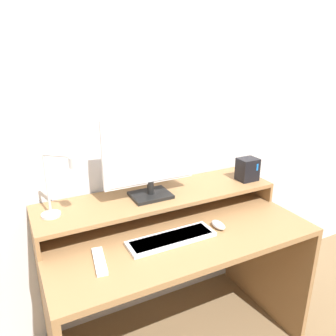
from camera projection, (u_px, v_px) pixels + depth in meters
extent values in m
cube|color=silver|center=(143.00, 121.00, 1.87)|extent=(6.00, 0.05, 2.50)
cube|color=olive|center=(175.00, 230.00, 1.70)|extent=(1.35, 0.72, 0.03)
cube|color=olive|center=(52.00, 333.00, 1.55)|extent=(0.03, 0.72, 0.73)
cube|color=olive|center=(264.00, 258.00, 2.11)|extent=(0.03, 0.72, 0.73)
cube|color=olive|center=(34.00, 233.00, 1.56)|extent=(0.02, 0.35, 0.10)
cube|color=olive|center=(252.00, 185.00, 2.12)|extent=(0.02, 0.35, 0.10)
cube|color=olive|center=(160.00, 196.00, 1.82)|extent=(1.35, 0.35, 0.02)
cube|color=black|center=(151.00, 195.00, 1.78)|extent=(0.21, 0.17, 0.02)
cylinder|color=black|center=(150.00, 187.00, 1.76)|extent=(0.04, 0.04, 0.07)
cube|color=silver|center=(149.00, 151.00, 1.70)|extent=(0.51, 0.02, 0.36)
cube|color=silver|center=(150.00, 151.00, 1.69)|extent=(0.48, 0.01, 0.34)
cylinder|color=silver|center=(51.00, 215.00, 1.57)|extent=(0.09, 0.09, 0.01)
cylinder|color=silver|center=(47.00, 185.00, 1.52)|extent=(0.01, 0.01, 0.30)
cylinder|color=silver|center=(58.00, 156.00, 1.45)|extent=(0.12, 0.10, 0.01)
cylinder|color=silver|center=(74.00, 162.00, 1.45)|extent=(0.05, 0.05, 0.05)
cube|color=black|center=(247.00, 169.00, 1.99)|extent=(0.12, 0.10, 0.14)
cube|color=#1972F2|center=(257.00, 167.00, 1.96)|extent=(0.01, 0.00, 0.04)
cube|color=silver|center=(172.00, 239.00, 1.58)|extent=(0.44, 0.13, 0.02)
cube|color=#AFAFB3|center=(172.00, 238.00, 1.58)|extent=(0.40, 0.11, 0.01)
ellipsoid|color=silver|center=(218.00, 225.00, 1.69)|extent=(0.05, 0.10, 0.03)
cube|color=white|center=(100.00, 261.00, 1.41)|extent=(0.08, 0.20, 0.02)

